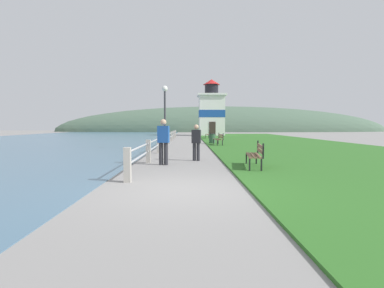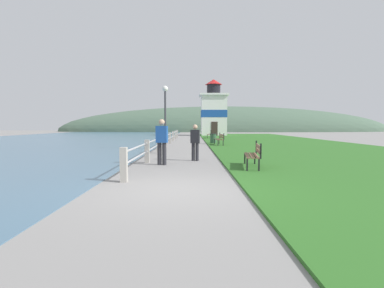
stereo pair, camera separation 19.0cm
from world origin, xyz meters
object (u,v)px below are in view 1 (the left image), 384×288
object	(u,v)px
park_bench_far	(208,134)
person_by_railing	(163,140)
lighthouse	(211,112)
park_bench_near	(256,153)
lamp_post	(165,106)
trash_bin	(212,139)
person_strolling	(196,141)
park_bench_midway	(219,138)

from	to	relation	value
park_bench_far	person_by_railing	world-z (taller)	person_by_railing
park_bench_far	person_by_railing	size ratio (longest dim) A/B	1.14
lighthouse	park_bench_near	bearing A→B (deg)	-91.68
park_bench_far	lamp_post	bearing A→B (deg)	79.51
park_bench_far	lighthouse	distance (m)	10.16
lighthouse	lamp_post	xyz separation A→B (m)	(-4.80, -24.94, -0.71)
park_bench_near	trash_bin	bearing A→B (deg)	-80.66
person_strolling	park_bench_far	bearing A→B (deg)	6.65
trash_bin	lamp_post	world-z (taller)	lamp_post
lighthouse	lamp_post	bearing A→B (deg)	-100.89
person_strolling	person_by_railing	size ratio (longest dim) A/B	0.89
lamp_post	person_strolling	bearing A→B (deg)	-73.30
park_bench_near	lighthouse	world-z (taller)	lighthouse
park_bench_midway	park_bench_far	xyz separation A→B (m)	(-0.05, 11.79, 0.00)
person_by_railing	lamp_post	distance (m)	7.57
person_strolling	lamp_post	xyz separation A→B (m)	(-1.80, 6.01, 1.90)
person_strolling	park_bench_midway	bearing A→B (deg)	0.19
park_bench_near	trash_bin	xyz separation A→B (m)	(-0.42, 14.04, -0.12)
park_bench_near	person_by_railing	world-z (taller)	person_by_railing
park_bench_midway	park_bench_far	bearing A→B (deg)	-93.93
park_bench_far	lamp_post	world-z (taller)	lamp_post
lighthouse	trash_bin	world-z (taller)	lighthouse
park_bench_near	park_bench_far	xyz separation A→B (m)	(-0.14, 23.65, 0.00)
person_strolling	lamp_post	world-z (taller)	lamp_post
park_bench_far	park_bench_midway	bearing A→B (deg)	93.32
park_bench_far	person_strolling	bearing A→B (deg)	88.02
person_by_railing	park_bench_far	bearing A→B (deg)	0.96
park_bench_midway	lighthouse	xyz separation A→B (m)	(1.06, 21.46, 2.91)
person_by_railing	trash_bin	xyz separation A→B (m)	(2.89, 12.99, -0.52)
park_bench_near	park_bench_far	world-z (taller)	same
person_strolling	lamp_post	distance (m)	6.55
person_strolling	person_by_railing	xyz separation A→B (m)	(-1.29, -1.33, 0.11)
person_strolling	person_by_railing	distance (m)	1.85
lighthouse	person_by_railing	size ratio (longest dim) A/B	4.66
park_bench_near	park_bench_midway	distance (m)	11.86
park_bench_midway	lighthouse	bearing A→B (deg)	-97.02
trash_bin	person_by_railing	bearing A→B (deg)	-102.53
person_strolling	park_bench_near	bearing A→B (deg)	-127.95
park_bench_near	park_bench_midway	bearing A→B (deg)	-81.94
park_bench_near	lighthouse	bearing A→B (deg)	-84.04
person_by_railing	lamp_post	xyz separation A→B (m)	(-0.52, 7.33, 1.79)
park_bench_near	park_bench_midway	xyz separation A→B (m)	(-0.09, 11.86, -0.00)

